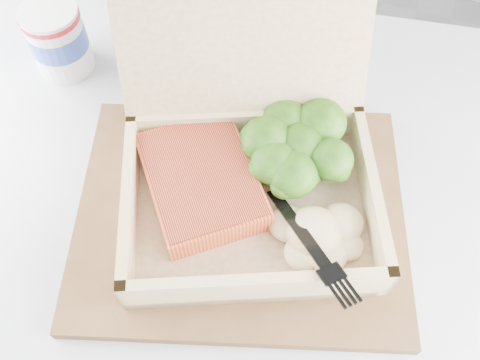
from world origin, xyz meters
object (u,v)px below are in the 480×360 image
(takeout_container, at_px, (248,145))
(cafe_table, at_px, (217,301))
(paper_cup, at_px, (57,38))
(serving_tray, at_px, (240,214))

(takeout_container, bearing_deg, cafe_table, -120.76)
(cafe_table, distance_m, paper_cup, 0.37)
(serving_tray, distance_m, paper_cup, 0.30)
(takeout_container, height_order, paper_cup, takeout_container)
(serving_tray, height_order, takeout_container, takeout_container)
(serving_tray, xyz_separation_m, paper_cup, (-0.27, 0.13, 0.04))
(serving_tray, bearing_deg, takeout_container, 99.99)
(cafe_table, relative_size, takeout_container, 2.44)
(paper_cup, bearing_deg, serving_tray, -25.09)
(serving_tray, bearing_deg, cafe_table, -117.21)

